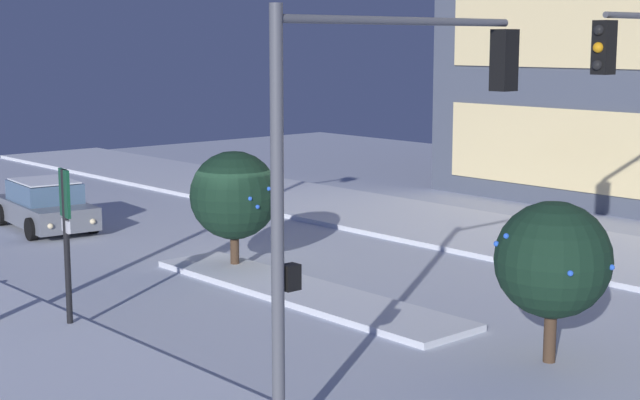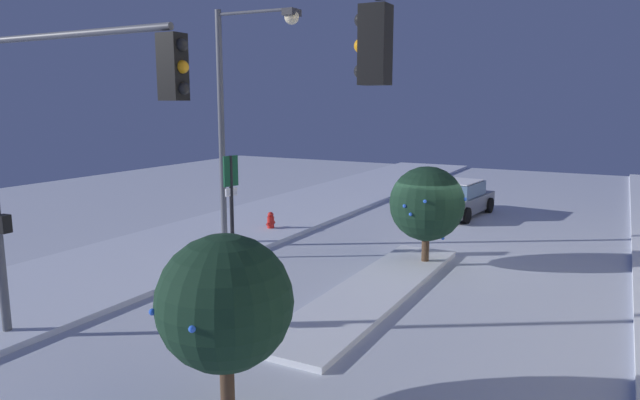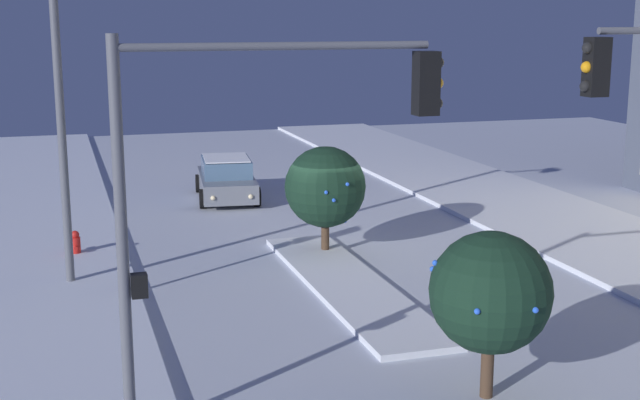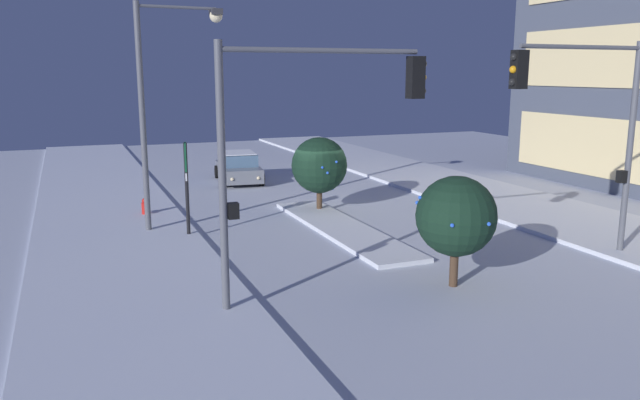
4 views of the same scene
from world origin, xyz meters
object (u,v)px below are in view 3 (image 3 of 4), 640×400
car_near (227,179)px  traffic_light_corner_near_right (253,159)px  decorated_tree_median (490,293)px  street_lamp_arched (94,76)px  parking_info_sign (120,209)px  fire_hydrant (76,245)px  decorated_tree_left_of_median (325,187)px

car_near → traffic_light_corner_near_right: 17.64m
decorated_tree_median → street_lamp_arched: bearing=-145.8°
car_near → street_lamp_arched: size_ratio=0.59×
traffic_light_corner_near_right → parking_info_sign: 7.54m
fire_hydrant → decorated_tree_median: bearing=30.1°
traffic_light_corner_near_right → decorated_tree_median: 4.58m
fire_hydrant → parking_info_sign: (3.63, 0.96, 1.69)m
parking_info_sign → street_lamp_arched: bearing=119.2°
parking_info_sign → decorated_tree_median: size_ratio=1.11×
fire_hydrant → decorated_tree_left_of_median: 6.84m
traffic_light_corner_near_right → street_lamp_arched: size_ratio=0.80×
street_lamp_arched → fire_hydrant: bearing=100.0°
fire_hydrant → parking_info_sign: parking_info_sign is taller
car_near → street_lamp_arched: street_lamp_arched is taller
fire_hydrant → decorated_tree_left_of_median: bearing=76.0°
fire_hydrant → parking_info_sign: 4.12m
decorated_tree_median → decorated_tree_left_of_median: size_ratio=0.97×
parking_info_sign → traffic_light_corner_near_right: bearing=-66.6°
street_lamp_arched → decorated_tree_median: street_lamp_arched is taller
parking_info_sign → decorated_tree_left_of_median: bearing=31.4°
car_near → parking_info_sign: bearing=-17.1°
car_near → street_lamp_arched: (8.85, -4.74, 4.28)m
parking_info_sign → decorated_tree_left_of_median: size_ratio=1.08×
car_near → decorated_tree_median: (17.37, 1.05, 1.13)m
car_near → traffic_light_corner_near_right: traffic_light_corner_near_right is taller
traffic_light_corner_near_right → decorated_tree_left_of_median: size_ratio=2.06×
decorated_tree_median → fire_hydrant: bearing=-149.9°
fire_hydrant → parking_info_sign: bearing=14.8°
street_lamp_arched → decorated_tree_median: size_ratio=2.66×
traffic_light_corner_near_right → street_lamp_arched: bearing=103.0°
traffic_light_corner_near_right → fire_hydrant: 11.63m
parking_info_sign → decorated_tree_median: parking_info_sign is taller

